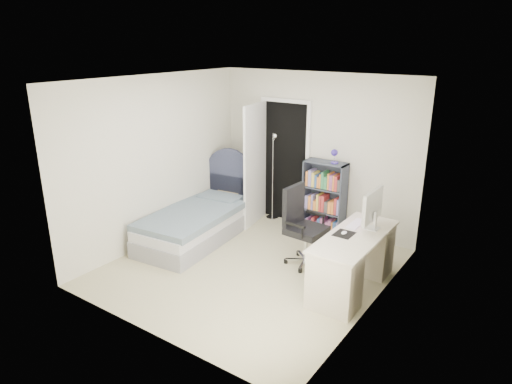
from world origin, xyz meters
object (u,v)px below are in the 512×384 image
Objects in this scene: bed at (199,221)px; bookcase at (325,201)px; desk at (354,259)px; office_chair at (301,222)px; floor_lamp at (273,185)px; nightstand at (233,195)px.

bookcase reaches higher than bed.
desk is 0.94m from office_chair.
bed is at bearing 178.60° from desk.
floor_lamp is at bearing 135.95° from office_chair.
bed is 1.73m from office_chair.
floor_lamp reaches higher than bookcase.
bookcase reaches higher than office_chair.
bookcase reaches higher than nightstand.
nightstand is 0.39× the size of desk.
desk reaches higher than nightstand.
bed is 1.92× the size of office_chair.
bookcase is at bearing 39.95° from bed.
desk is at bearing -15.91° from office_chair.
bookcase is (1.01, -0.07, -0.07)m from floor_lamp.
nightstand is at bearing 154.86° from office_chair.
office_chair is at bearing -80.56° from bookcase.
bed is 2.58m from desk.
bed reaches higher than nightstand.
office_chair is at bearing 164.09° from desk.
desk is at bearing -22.24° from nightstand.
floor_lamp is (0.63, 0.30, 0.23)m from nightstand.
office_chair is at bearing 6.38° from bed.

